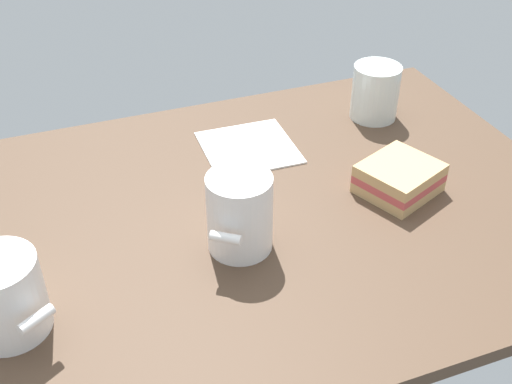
% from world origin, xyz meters
% --- Properties ---
extents(tabletop, '(0.90, 0.64, 0.02)m').
position_xyz_m(tabletop, '(0.00, 0.00, 0.01)').
color(tabletop, '#4C3828').
rests_on(tabletop, ground).
extents(coffee_mug_black, '(0.09, 0.11, 0.09)m').
position_xyz_m(coffee_mug_black, '(-0.33, -0.10, 0.07)').
color(coffee_mug_black, white).
rests_on(coffee_mug_black, tabletop).
extents(coffee_mug_milky, '(0.09, 0.10, 0.10)m').
position_xyz_m(coffee_mug_milky, '(-0.05, -0.06, 0.07)').
color(coffee_mug_milky, white).
rests_on(coffee_mug_milky, tabletop).
extents(sandwich_main, '(0.13, 0.12, 0.04)m').
position_xyz_m(sandwich_main, '(0.20, -0.03, 0.04)').
color(sandwich_main, tan).
rests_on(sandwich_main, tabletop).
extents(glass_of_milk, '(0.08, 0.08, 0.09)m').
position_xyz_m(glass_of_milk, '(0.28, 0.18, 0.06)').
color(glass_of_milk, silver).
rests_on(glass_of_milk, tabletop).
extents(paper_napkin, '(0.14, 0.14, 0.00)m').
position_xyz_m(paper_napkin, '(0.05, 0.15, 0.02)').
color(paper_napkin, white).
rests_on(paper_napkin, tabletop).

